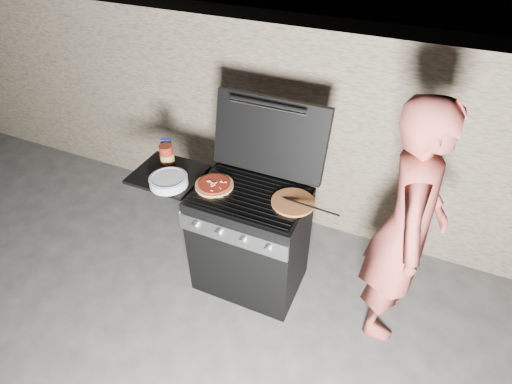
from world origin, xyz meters
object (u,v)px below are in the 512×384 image
at_px(pizza_topped, 214,185).
at_px(person, 406,229).
at_px(gas_grill, 221,232).
at_px(sauce_jar, 167,155).

xyz_separation_m(pizza_topped, person, (1.31, 0.11, -0.02)).
distance_m(gas_grill, sauce_jar, 0.72).
xyz_separation_m(gas_grill, sauce_jar, (-0.48, 0.10, 0.53)).
bearing_deg(gas_grill, sauce_jar, 168.08).
bearing_deg(sauce_jar, person, -0.19).
height_order(gas_grill, sauce_jar, sauce_jar).
bearing_deg(person, pizza_topped, 91.57).
xyz_separation_m(gas_grill, person, (1.29, 0.10, 0.45)).
bearing_deg(person, sauce_jar, 86.53).
bearing_deg(pizza_topped, gas_grill, 40.65).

